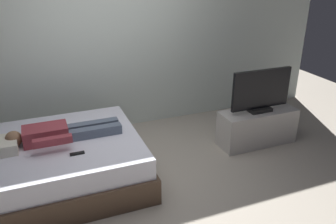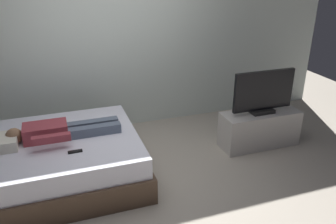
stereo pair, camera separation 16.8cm
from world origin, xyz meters
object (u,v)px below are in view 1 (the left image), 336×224
Objects in this scene: tv_stand at (257,127)px; person at (58,133)px; tv at (261,91)px; bed at (59,163)px; remote at (77,153)px.

person is at bearing 178.75° from tv_stand.
tv reaches higher than person.
tv_stand is (2.69, -0.02, -0.01)m from bed.
bed is 0.36m from person.
bed is at bearing 179.63° from tv.
remote is 2.55m from tv.
remote is (0.18, -0.36, 0.29)m from bed.
remote is at bearing -63.68° from bed.
tv_stand is 1.25× the size of tv.
person is at bearing 110.47° from remote.
remote reaches higher than bed.
bed is at bearing 116.32° from remote.
tv is at bearing -1.25° from person.
remote is (0.15, -0.40, -0.07)m from person.
person is at bearing 178.75° from tv.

